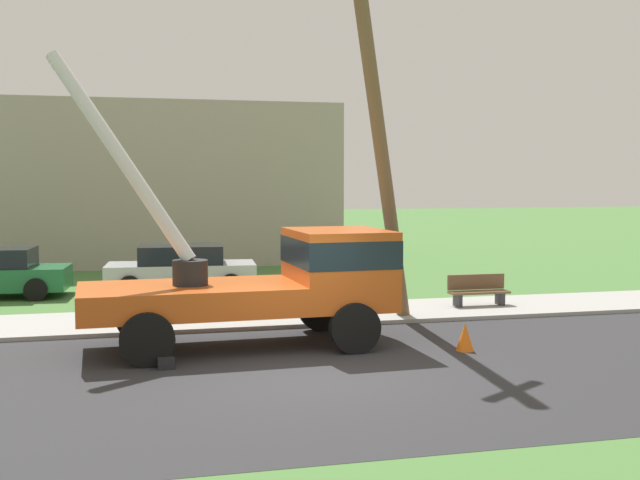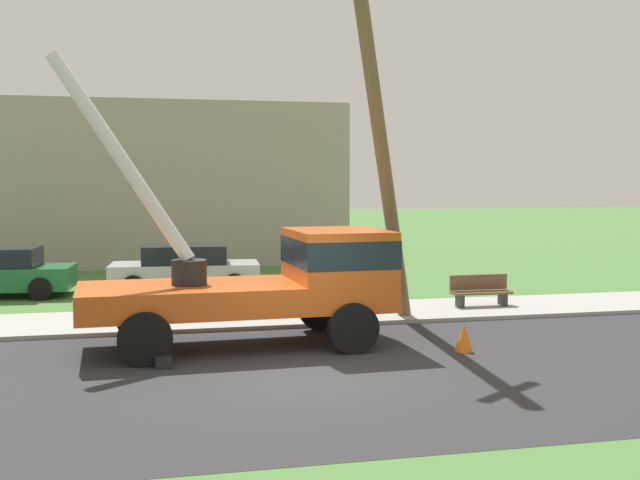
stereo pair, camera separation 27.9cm
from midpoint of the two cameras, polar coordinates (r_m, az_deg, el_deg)
ground_plane at (r=25.49m, az=-6.06°, el=-3.25°), size 120.00×120.00×0.00m
road_asphalt at (r=13.85m, az=0.04°, el=-9.76°), size 80.00×8.45×0.01m
sidewalk_strip at (r=19.31m, az=-3.79°, el=-5.56°), size 80.00×2.94×0.10m
utility_truck at (r=16.13m, az=-2.65°, el=-2.66°), size 6.85×3.21×5.98m
leaning_utility_pole at (r=17.92m, az=4.76°, el=7.81°), size 2.58×2.50×8.70m
traffic_cone_ahead at (r=15.91m, az=10.89°, el=-6.95°), size 0.36×0.36×0.56m
parked_sedan_silver at (r=24.02m, az=-9.43°, el=-2.04°), size 4.53×2.25×1.42m
park_bench at (r=20.99m, az=11.93°, el=-3.70°), size 1.60×0.45×0.90m
lowrise_building_backdrop at (r=33.19m, az=-14.21°, el=3.96°), size 18.00×6.00×6.40m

